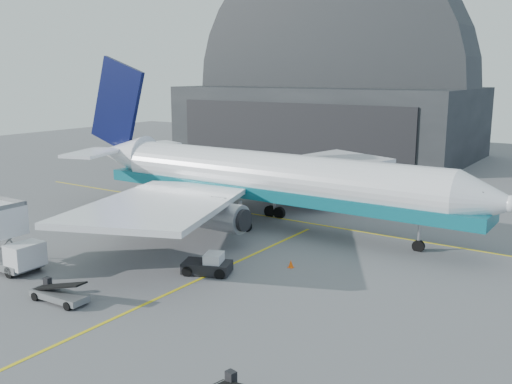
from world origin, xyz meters
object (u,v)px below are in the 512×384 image
Objects in this scene: airliner at (258,177)px; belt_loader_a at (59,294)px; pushback_tug at (208,265)px; catering_truck at (0,236)px.

belt_loader_a is at bearing -89.32° from airliner.
belt_loader_a reaches higher than pushback_tug.
belt_loader_a is (0.28, -23.37, -4.07)m from airliner.
pushback_tug is at bearing 60.68° from belt_loader_a.
pushback_tug is at bearing 27.89° from catering_truck.
belt_loader_a is (9.13, -1.90, -1.90)m from catering_truck.
airliner is at bearing 87.99° from pushback_tug.
catering_truck is 1.77× the size of pushback_tug.
pushback_tug is 10.59m from belt_loader_a.
airliner is 23.73m from belt_loader_a.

